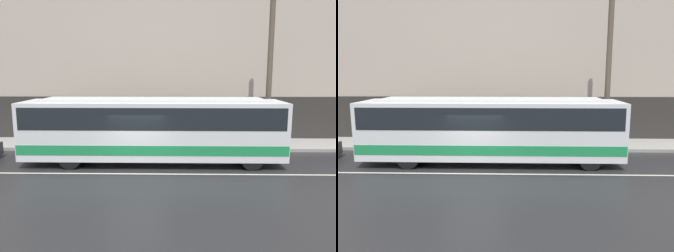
# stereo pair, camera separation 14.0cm
# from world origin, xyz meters

# --- Properties ---
(ground_plane) EXTENTS (60.00, 60.00, 0.00)m
(ground_plane) POSITION_xyz_m (0.00, 0.00, 0.00)
(ground_plane) COLOR #262628
(sidewalk) EXTENTS (60.00, 2.93, 0.18)m
(sidewalk) POSITION_xyz_m (0.00, 5.46, 0.09)
(sidewalk) COLOR #A09E99
(sidewalk) RESTS_ON ground_plane
(building_facade) EXTENTS (60.00, 0.35, 12.93)m
(building_facade) POSITION_xyz_m (0.00, 7.07, 6.26)
(building_facade) COLOR #B7A899
(building_facade) RESTS_ON ground_plane
(lane_stripe) EXTENTS (54.00, 0.14, 0.01)m
(lane_stripe) POSITION_xyz_m (0.00, 0.00, 0.00)
(lane_stripe) COLOR beige
(lane_stripe) RESTS_ON ground_plane
(transit_bus) EXTENTS (12.21, 2.62, 3.11)m
(transit_bus) POSITION_xyz_m (0.63, 1.81, 1.75)
(transit_bus) COLOR white
(transit_bus) RESTS_ON ground_plane
(utility_pole_near) EXTENTS (0.30, 0.30, 8.11)m
(utility_pole_near) POSITION_xyz_m (6.78, 4.44, 4.23)
(utility_pole_near) COLOR brown
(utility_pole_near) RESTS_ON sidewalk
(pedestrian_waiting) EXTENTS (0.36, 0.36, 1.64)m
(pedestrian_waiting) POSITION_xyz_m (-1.19, 5.32, 0.94)
(pedestrian_waiting) COLOR maroon
(pedestrian_waiting) RESTS_ON sidewalk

